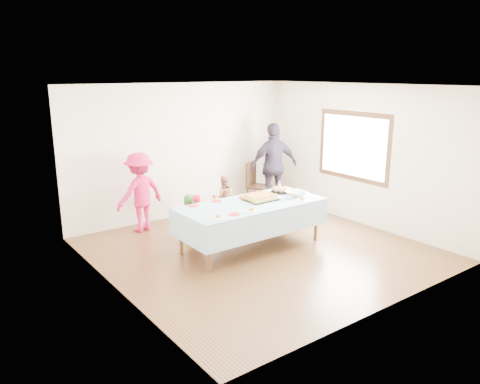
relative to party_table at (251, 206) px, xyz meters
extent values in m
plane|color=#422712|center=(0.04, -0.19, -0.72)|extent=(5.00, 5.00, 0.00)
cube|color=beige|center=(0.04, 2.31, 0.63)|extent=(5.00, 0.04, 2.70)
cube|color=beige|center=(0.04, -2.69, 0.63)|extent=(5.00, 0.04, 2.70)
cube|color=beige|center=(-2.46, -0.19, 0.63)|extent=(0.04, 5.00, 2.70)
cube|color=beige|center=(2.54, -0.19, 0.63)|extent=(0.04, 5.00, 2.70)
cube|color=white|center=(0.04, -0.19, 1.98)|extent=(5.00, 5.00, 0.04)
cube|color=#472B16|center=(2.51, 0.01, 0.78)|extent=(0.03, 1.75, 1.35)
cylinder|color=#50321B|center=(-1.12, -0.42, -0.36)|extent=(0.06, 0.06, 0.73)
cylinder|color=#50321B|center=(1.12, -0.42, -0.36)|extent=(0.06, 0.06, 0.73)
cylinder|color=#50321B|center=(-1.12, 0.42, -0.36)|extent=(0.06, 0.06, 0.73)
cylinder|color=#50321B|center=(1.12, 0.42, -0.36)|extent=(0.06, 0.06, 0.73)
cube|color=#50321B|center=(0.00, 0.00, 0.03)|extent=(2.40, 1.00, 0.04)
cube|color=white|center=(0.00, 0.00, 0.05)|extent=(2.50, 1.10, 0.01)
cube|color=black|center=(0.25, 0.05, 0.06)|extent=(0.54, 0.42, 0.02)
cube|color=#F3E25C|center=(0.25, 0.05, 0.10)|extent=(0.46, 0.35, 0.07)
cube|color=#A65926|center=(0.25, 0.05, 0.15)|extent=(0.46, 0.35, 0.01)
cylinder|color=black|center=(0.86, 0.25, 0.06)|extent=(0.35, 0.35, 0.02)
sphere|color=#E0AB6D|center=(0.96, 0.25, 0.12)|extent=(0.09, 0.09, 0.09)
sphere|color=#E0AB6D|center=(0.91, 0.33, 0.12)|extent=(0.09, 0.09, 0.09)
sphere|color=#E0AB6D|center=(0.82, 0.33, 0.12)|extent=(0.09, 0.09, 0.09)
sphere|color=#E0AB6D|center=(0.77, 0.25, 0.12)|extent=(0.09, 0.09, 0.09)
sphere|color=#E0AB6D|center=(0.82, 0.17, 0.12)|extent=(0.09, 0.09, 0.09)
sphere|color=#E0AB6D|center=(0.91, 0.17, 0.12)|extent=(0.09, 0.09, 0.09)
sphere|color=#E0AB6D|center=(0.86, 0.25, 0.12)|extent=(0.09, 0.09, 0.09)
imported|color=silver|center=(0.92, -0.11, 0.10)|extent=(0.36, 0.36, 0.09)
cone|color=silver|center=(1.02, 0.46, 0.14)|extent=(0.10, 0.10, 0.17)
cylinder|color=red|center=(-0.86, 0.44, 0.06)|extent=(0.17, 0.17, 0.01)
cylinder|color=red|center=(-0.40, 0.44, 0.06)|extent=(0.17, 0.17, 0.01)
cylinder|color=red|center=(0.09, 0.34, 0.06)|extent=(0.17, 0.17, 0.01)
cylinder|color=red|center=(0.56, 0.41, 0.06)|extent=(0.18, 0.18, 0.01)
cylinder|color=red|center=(-0.60, -0.35, 0.06)|extent=(0.18, 0.18, 0.01)
cylinder|color=white|center=(-0.91, -0.36, 0.06)|extent=(0.21, 0.21, 0.01)
cylinder|color=white|center=(-0.30, -0.37, 0.06)|extent=(0.21, 0.21, 0.01)
cylinder|color=white|center=(0.79, -0.40, 0.06)|extent=(0.24, 0.24, 0.01)
cylinder|color=black|center=(1.53, 1.57, -0.50)|extent=(0.04, 0.04, 0.44)
cylinder|color=black|center=(1.87, 1.73, -0.50)|extent=(0.04, 0.04, 0.44)
cylinder|color=black|center=(1.38, 1.90, -0.50)|extent=(0.04, 0.04, 0.44)
cylinder|color=black|center=(1.71, 2.06, -0.50)|extent=(0.04, 0.04, 0.44)
cube|color=black|center=(1.62, 1.82, -0.26)|extent=(0.58, 0.58, 0.05)
cube|color=black|center=(1.54, 1.99, 0.02)|extent=(0.41, 0.22, 0.52)
imported|color=red|center=(-0.55, 0.87, -0.31)|extent=(0.34, 0.26, 0.83)
imported|color=#2C7326|center=(-0.56, 1.08, -0.33)|extent=(0.39, 0.26, 0.79)
imported|color=#B86E56|center=(0.46, 1.49, -0.26)|extent=(0.56, 0.51, 0.93)
imported|color=#CA194E|center=(-1.13, 1.91, 0.02)|extent=(1.05, 0.72, 1.49)
imported|color=#302837|center=(1.89, 1.64, 0.20)|extent=(1.16, 0.70, 1.85)
camera|label=1|loc=(-4.62, -5.92, 2.19)|focal=35.00mm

